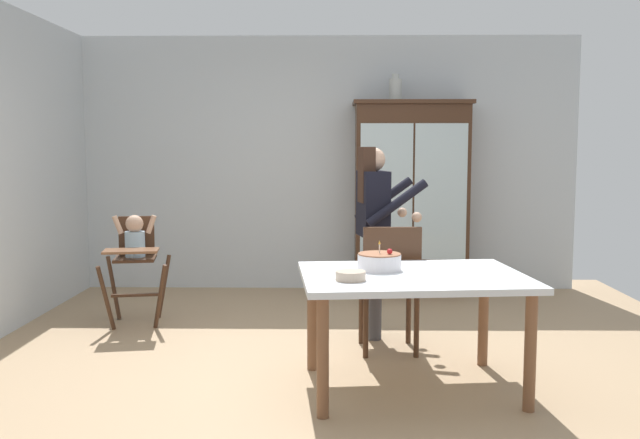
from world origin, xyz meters
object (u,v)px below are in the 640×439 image
Objects in this scene: adult_person at (374,218)px; dining_table at (412,288)px; dining_chair_far_side at (390,280)px; serving_bowl at (351,276)px; birthday_cake at (379,262)px; high_chair_with_toddler at (135,249)px; china_cabinet at (411,198)px; ceramic_vase at (395,89)px.

dining_table is at bearing 177.64° from adult_person.
dining_table is at bearing 93.45° from dining_chair_far_side.
dining_table is 1.54× the size of dining_chair_far_side.
adult_person is 1.47m from serving_bowl.
birthday_cake reaches higher than dining_table.
high_chair_with_toddler is 2.30m from dining_chair_far_side.
serving_bowl is at bearing -150.63° from dining_table.
adult_person is (2.03, -0.38, 0.31)m from high_chair_with_toddler.
birthday_cake is at bearing -100.52° from china_cabinet.
dining_chair_far_side is (0.09, -0.48, -0.41)m from adult_person.
high_chair_with_toddler is at bearing -24.64° from dining_chair_far_side.
serving_bowl is 1.03m from dining_chair_far_side.
adult_person is 1.10m from birthday_cake.
ceramic_vase is at bearing 19.76° from high_chair_with_toddler.
dining_table is 8.20× the size of serving_bowl.
adult_person is 1.27m from dining_table.
adult_person reaches higher than dining_chair_far_side.
dining_chair_far_side reaches higher than serving_bowl.
ceramic_vase reaches higher than adult_person.
adult_person is at bearing 98.05° from dining_table.
adult_person is at bearing -100.49° from ceramic_vase.
high_chair_with_toddler is 2.56m from serving_bowl.
birthday_cake is at bearing 61.03° from serving_bowl.
birthday_cake is (-0.52, -2.78, -0.21)m from china_cabinet.
dining_table is at bearing 29.37° from serving_bowl.
high_chair_with_toddler is 2.72m from dining_table.
high_chair_with_toddler is 2.48m from birthday_cake.
ceramic_vase is at bearing -98.40° from dining_chair_far_side.
dining_chair_far_side is at bearing 96.08° from dining_table.
adult_person is 0.64m from dining_chair_far_side.
china_cabinet is 7.16× the size of birthday_cake.
ceramic_vase is 1.50× the size of serving_bowl.
china_cabinet is 2.83m from birthday_cake.
serving_bowl is (-0.22, -1.44, -0.20)m from adult_person.
dining_chair_far_side is at bearing 71.62° from serving_bowl.
dining_table is 0.47m from serving_bowl.
serving_bowl is 0.19× the size of dining_chair_far_side.
birthday_cake is (2.00, -1.46, 0.14)m from high_chair_with_toddler.
serving_bowl is (-0.39, -0.22, 0.12)m from dining_table.
serving_bowl is at bearing -99.72° from ceramic_vase.
ceramic_vase reaches higher than china_cabinet.
dining_chair_far_side reaches higher than dining_table.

